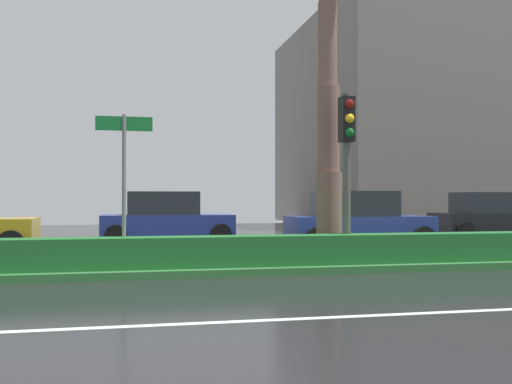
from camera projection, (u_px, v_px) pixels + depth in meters
ground_plane at (150, 265)px, 13.98m from camera, size 90.00×42.00×0.10m
near_lane_divider_stripe at (174, 324)px, 7.14m from camera, size 81.00×0.14×0.01m
median_strip at (152, 264)px, 13.00m from camera, size 85.50×4.00×0.15m
median_hedge at (155, 252)px, 11.64m from camera, size 76.50×0.70×0.60m
traffic_signal_median_right at (347, 146)px, 12.73m from camera, size 0.28×0.43×3.58m
street_name_sign at (124, 169)px, 11.79m from camera, size 1.10×0.08×3.00m
car_in_traffic_second at (166, 219)px, 19.85m from camera, size 4.30×2.02×1.72m
car_in_traffic_third at (358, 221)px, 18.19m from camera, size 4.30×2.02×1.72m
car_in_traffic_fourth at (490, 216)px, 22.37m from camera, size 4.30×2.02×1.72m
building_far_right at (446, 126)px, 36.59m from camera, size 17.61×15.35×11.83m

